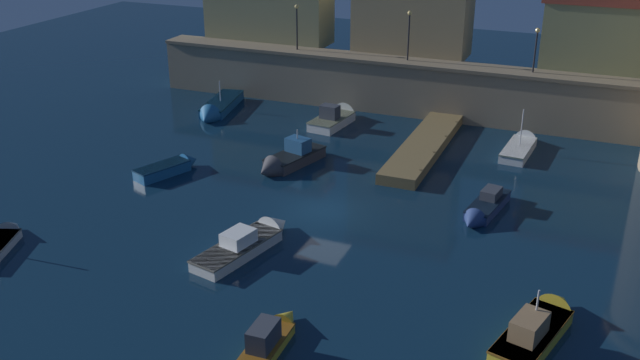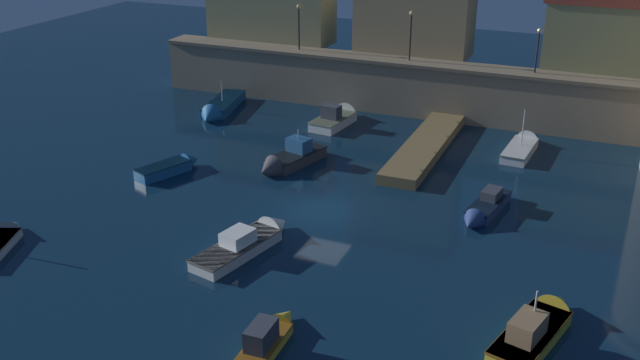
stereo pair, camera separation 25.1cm
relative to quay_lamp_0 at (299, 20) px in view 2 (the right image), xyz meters
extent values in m
plane|color=#0C2338|center=(9.65, -18.21, -6.35)|extent=(102.66, 102.66, 0.00)
cube|color=gray|center=(9.65, 0.00, -4.45)|extent=(41.97, 2.20, 3.80)
cube|color=#73644F|center=(9.65, 0.00, -2.42)|extent=(41.97, 2.50, 0.24)
cube|color=tan|center=(-3.80, 2.80, -0.32)|extent=(10.33, 3.40, 4.45)
cube|color=tan|center=(8.33, 2.94, 1.59)|extent=(8.69, 3.68, 8.28)
cube|color=#898D5D|center=(24.15, 3.04, -0.15)|extent=(12.17, 3.88, 4.80)
cube|color=brown|center=(12.35, -7.46, -6.01)|extent=(2.38, 12.71, 0.67)
cylinder|color=#4E4026|center=(13.43, -2.69, -6.00)|extent=(0.20, 0.20, 0.70)
cylinder|color=#4E4026|center=(13.43, -5.87, -6.00)|extent=(0.20, 0.20, 0.70)
cylinder|color=#4E4026|center=(13.43, -9.05, -6.00)|extent=(0.20, 0.20, 0.70)
cylinder|color=#4E4026|center=(13.43, -12.22, -6.00)|extent=(0.20, 0.20, 0.70)
cylinder|color=black|center=(0.00, 0.00, -0.72)|extent=(0.12, 0.12, 3.16)
sphere|color=#F9D172|center=(0.00, 0.00, 1.01)|extent=(0.32, 0.32, 0.32)
cylinder|color=black|center=(8.92, 0.00, -0.66)|extent=(0.12, 0.12, 3.30)
sphere|color=#F9D172|center=(8.92, 0.00, 1.14)|extent=(0.32, 0.32, 0.32)
cylinder|color=black|center=(17.92, 0.00, -0.92)|extent=(0.12, 0.12, 2.77)
sphere|color=#F9D172|center=(17.92, 0.00, 0.61)|extent=(0.32, 0.32, 0.32)
cube|color=#195689|center=(-4.41, -4.43, -6.00)|extent=(2.84, 5.85, 0.70)
cone|color=#195689|center=(-3.73, -7.82, -6.00)|extent=(1.93, 1.70, 1.68)
cube|color=#0C3033|center=(-4.41, -4.43, -5.68)|extent=(2.90, 5.97, 0.08)
cylinder|color=#B2B2B7|center=(-4.34, -4.75, -4.86)|extent=(0.08, 0.08, 1.57)
cube|color=white|center=(18.16, -5.69, -6.05)|extent=(1.84, 4.35, 0.60)
cone|color=white|center=(18.35, -3.02, -6.05)|extent=(1.54, 1.30, 1.45)
cube|color=slate|center=(18.16, -5.69, -5.79)|extent=(1.88, 4.44, 0.08)
cylinder|color=#B2B2B7|center=(18.18, -5.36, -4.56)|extent=(0.08, 0.08, 2.37)
cube|color=navy|center=(17.86, -14.75, -6.05)|extent=(1.88, 4.09, 0.59)
cone|color=navy|center=(17.47, -17.19, -6.05)|extent=(1.37, 1.28, 1.21)
cube|color=#111F31|center=(17.86, -14.75, -5.80)|extent=(1.92, 4.17, 0.08)
cube|color=#333842|center=(17.93, -14.33, -5.50)|extent=(1.05, 1.42, 0.52)
cube|color=#195689|center=(-1.16, -17.40, -6.01)|extent=(2.37, 3.58, 0.68)
cone|color=#195689|center=(-0.39, -15.44, -6.01)|extent=(1.43, 1.30, 1.16)
cube|color=#0B2C4D|center=(-1.16, -17.40, -5.71)|extent=(2.41, 3.65, 0.08)
cube|color=gold|center=(21.64, -26.06, -6.05)|extent=(2.76, 4.81, 0.59)
cone|color=gold|center=(22.38, -23.30, -6.05)|extent=(1.83, 1.63, 1.56)
cube|color=brown|center=(21.64, -26.06, -5.79)|extent=(2.81, 4.91, 0.08)
cube|color=olive|center=(21.52, -26.50, -5.32)|extent=(1.41, 1.85, 0.86)
cube|color=#99B7C6|center=(21.73, -25.71, -5.28)|extent=(0.90, 0.29, 0.52)
cylinder|color=#B2B2B7|center=(21.67, -25.94, -4.88)|extent=(0.08, 0.08, 1.74)
cone|color=silver|center=(-3.94, -26.58, -6.12)|extent=(1.48, 1.35, 1.21)
cube|color=#333338|center=(5.44, -12.57, -5.99)|extent=(2.72, 4.49, 0.71)
cone|color=#333338|center=(4.75, -15.11, -5.99)|extent=(1.85, 1.55, 1.60)
cube|color=black|center=(5.44, -12.57, -5.67)|extent=(2.77, 4.57, 0.08)
cube|color=navy|center=(5.52, -12.27, -5.20)|extent=(1.62, 1.34, 0.86)
cylinder|color=#B2B2B7|center=(5.51, -12.31, -4.91)|extent=(0.08, 0.08, 1.44)
cube|color=gold|center=(12.36, -31.01, -6.12)|extent=(1.24, 4.06, 0.45)
cone|color=gold|center=(12.28, -28.48, -6.12)|extent=(1.09, 1.16, 1.06)
cube|color=brown|center=(12.36, -31.01, -5.93)|extent=(1.26, 4.14, 0.08)
cube|color=#333842|center=(12.35, -30.72, -5.45)|extent=(0.88, 1.50, 0.89)
cube|color=#99B7C6|center=(12.33, -29.98, -5.41)|extent=(0.76, 0.08, 0.53)
cube|color=silver|center=(7.72, -24.33, -6.05)|extent=(2.64, 5.16, 0.59)
cone|color=silver|center=(8.39, -21.30, -6.05)|extent=(1.80, 1.68, 1.54)
cube|color=#5F594D|center=(7.72, -24.33, -5.80)|extent=(2.69, 5.26, 0.08)
cube|color=silver|center=(7.75, -24.20, -5.43)|extent=(1.42, 1.73, 0.64)
cube|color=#99B7C6|center=(7.92, -23.45, -5.40)|extent=(1.00, 0.28, 0.39)
cube|color=white|center=(4.93, -5.07, -6.00)|extent=(2.29, 4.16, 0.69)
cone|color=white|center=(5.21, -2.60, -6.00)|extent=(1.87, 1.30, 1.76)
cube|color=gray|center=(4.93, -5.07, -5.70)|extent=(2.34, 4.24, 0.08)
cube|color=#333842|center=(4.90, -5.35, -5.18)|extent=(1.36, 1.03, 0.95)
cube|color=#99B7C6|center=(4.95, -4.91, -5.14)|extent=(1.14, 0.19, 0.57)
sphere|color=#EA4C19|center=(5.71, -10.00, -6.35)|extent=(0.47, 0.47, 0.47)
camera|label=1|loc=(22.91, -50.66, 10.65)|focal=40.38mm
camera|label=2|loc=(23.14, -50.56, 10.65)|focal=40.38mm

